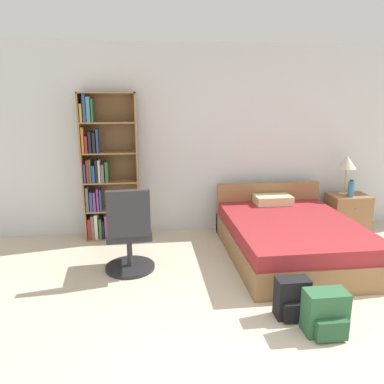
# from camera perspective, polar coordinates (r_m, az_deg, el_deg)

# --- Properties ---
(wall_back) EXTENTS (9.00, 0.06, 2.60)m
(wall_back) POSITION_cam_1_polar(r_m,az_deg,el_deg) (5.38, 5.19, 7.84)
(wall_back) COLOR silver
(wall_back) RESTS_ON ground_plane
(bookshelf) EXTENTS (0.73, 0.27, 1.96)m
(bookshelf) POSITION_cam_1_polar(r_m,az_deg,el_deg) (5.13, -13.32, 2.96)
(bookshelf) COLOR olive
(bookshelf) RESTS_ON ground_plane
(bed) EXTENTS (1.48, 1.96, 0.71)m
(bed) POSITION_cam_1_polar(r_m,az_deg,el_deg) (4.76, 14.66, -6.55)
(bed) COLOR olive
(bed) RESTS_ON ground_plane
(office_chair) EXTENTS (0.56, 0.61, 0.99)m
(office_chair) POSITION_cam_1_polar(r_m,az_deg,el_deg) (4.15, -9.58, -6.48)
(office_chair) COLOR #232326
(office_chair) RESTS_ON ground_plane
(nightstand) EXTENTS (0.55, 0.44, 0.53)m
(nightstand) POSITION_cam_1_polar(r_m,az_deg,el_deg) (5.90, 22.56, -2.90)
(nightstand) COLOR olive
(nightstand) RESTS_ON ground_plane
(table_lamp) EXTENTS (0.26, 0.26, 0.56)m
(table_lamp) POSITION_cam_1_polar(r_m,az_deg,el_deg) (5.74, 22.54, 4.01)
(table_lamp) COLOR tan
(table_lamp) RESTS_ON nightstand
(water_bottle) EXTENTS (0.08, 0.08, 0.25)m
(water_bottle) POSITION_cam_1_polar(r_m,az_deg,el_deg) (5.70, 23.06, 0.46)
(water_bottle) COLOR teal
(water_bottle) RESTS_ON nightstand
(backpack_green) EXTENTS (0.34, 0.26, 0.37)m
(backpack_green) POSITION_cam_1_polar(r_m,az_deg,el_deg) (3.39, 19.69, -17.08)
(backpack_green) COLOR #2D603D
(backpack_green) RESTS_ON ground_plane
(backpack_black) EXTENTS (0.29, 0.22, 0.36)m
(backpack_black) POSITION_cam_1_polar(r_m,az_deg,el_deg) (3.53, 15.03, -15.49)
(backpack_black) COLOR black
(backpack_black) RESTS_ON ground_plane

